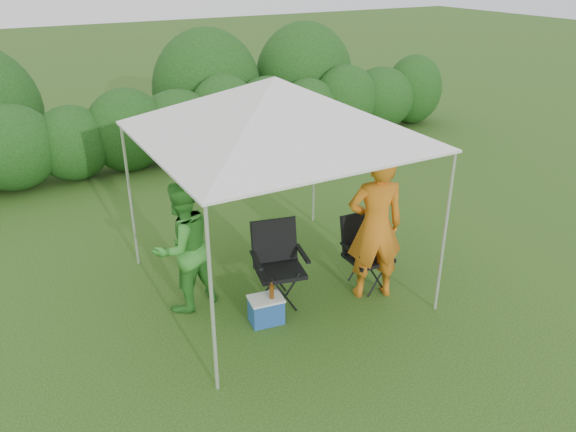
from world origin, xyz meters
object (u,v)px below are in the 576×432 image
chair_right (365,247)px  woman (183,247)px  canopy (275,108)px  man (375,226)px  cooler (266,310)px  chair_left (278,258)px

chair_right → woman: size_ratio=0.58×
woman → canopy: bearing=158.4°
man → canopy: bearing=-19.6°
woman → cooler: size_ratio=3.80×
canopy → woman: bearing=174.6°
man → cooler: man is taller
man → woman: man is taller
chair_right → chair_left: size_ratio=0.94×
man → woman: (-2.23, 0.93, -0.15)m
chair_right → chair_left: 1.22m
man → cooler: 1.72m
canopy → woman: 2.04m
canopy → chair_left: bearing=-115.2°
woman → cooler: woman is taller
canopy → woman: (-1.24, 0.12, -1.61)m
chair_left → cooler: bearing=-120.8°
cooler → canopy: bearing=61.6°
cooler → chair_right: bearing=14.0°
cooler → woman: bearing=139.6°
canopy → cooler: size_ratio=6.91×
chair_left → cooler: (-0.38, -0.40, -0.43)m
canopy → chair_left: canopy is taller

